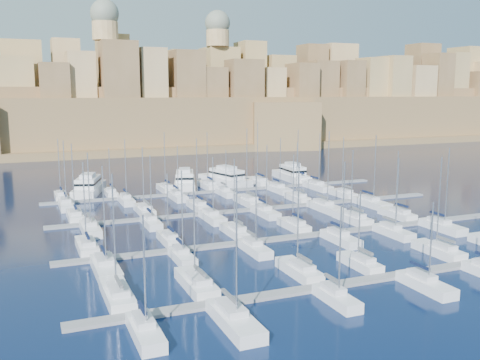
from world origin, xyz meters
name	(u,v)px	position (x,y,z in m)	size (l,w,h in m)	color
ground	(280,220)	(0.00, 0.00, 0.00)	(600.00, 600.00, 0.00)	#050E32
pontoon_near	(395,276)	(0.00, -34.00, 0.20)	(84.00, 2.00, 0.40)	slate
pontoon_mid_near	(312,235)	(0.00, -12.00, 0.20)	(84.00, 2.00, 0.40)	slate
pontoon_mid_far	(258,209)	(0.00, 10.00, 0.20)	(84.00, 2.00, 0.40)	slate
pontoon_far	(222,191)	(0.00, 32.00, 0.20)	(84.00, 2.00, 0.40)	slate
sailboat_0	(117,294)	(-35.32, -28.26, 0.76)	(2.92, 9.73, 15.25)	white
sailboat_1	(196,283)	(-25.60, -28.18, 0.75)	(2.96, 9.88, 13.93)	white
sailboat_2	(299,270)	(-11.42, -28.60, 0.76)	(2.71, 9.03, 15.45)	white
sailboat_3	(360,263)	(-2.10, -29.07, 0.71)	(2.42, 8.08, 11.01)	white
sailboat_4	(439,250)	(12.24, -28.60, 0.75)	(2.71, 9.02, 15.04)	white
sailboat_6	(145,331)	(-34.39, -39.05, 0.73)	(2.50, 8.32, 12.96)	white
sailboat_7	(234,319)	(-25.21, -39.95, 0.77)	(3.04, 10.15, 16.33)	white
sailboat_8	(336,297)	(-12.05, -38.67, 0.71)	(2.26, 7.54, 11.97)	white
sailboat_9	(425,284)	(0.50, -39.13, 0.72)	(2.54, 8.47, 11.46)	white
sailboat_12	(87,246)	(-36.29, -6.49, 0.74)	(2.78, 9.25, 13.98)	white
sailboat_13	(169,239)	(-23.53, -7.16, 0.71)	(2.37, 7.89, 11.59)	white
sailboat_14	(236,231)	(-11.81, -6.73, 0.74)	(2.63, 8.77, 13.39)	white
sailboat_15	(294,225)	(-0.64, -6.84, 0.74)	(2.56, 8.54, 13.61)	white
sailboat_16	(353,218)	(12.01, -6.33, 0.75)	(2.88, 9.58, 13.82)	white
sailboat_17	(397,214)	(22.02, -6.69, 0.73)	(2.65, 8.84, 13.22)	white
sailboat_18	(106,268)	(-35.15, -17.97, 0.76)	(3.06, 10.20, 14.98)	white
sailboat_19	(182,256)	(-24.16, -16.82, 0.73)	(2.35, 7.84, 13.62)	white
sailboat_20	(254,248)	(-12.83, -17.02, 0.72)	(2.48, 8.25, 12.61)	white
sailboat_21	(340,238)	(2.30, -17.28, 0.74)	(2.64, 8.79, 13.58)	white
sailboat_22	(393,232)	(12.86, -17.16, 0.74)	(2.56, 8.54, 13.67)	white
sailboat_23	(442,226)	(23.12, -17.50, 0.75)	(2.77, 9.24, 14.95)	white
sailboat_24	(75,216)	(-36.01, 15.38, 0.75)	(2.69, 8.98, 14.84)	white
sailboat_25	(145,210)	(-22.60, 15.48, 0.74)	(2.76, 9.19, 13.70)	white
sailboat_26	(198,206)	(-11.41, 15.26, 0.75)	(2.62, 8.74, 15.01)	white
sailboat_27	(248,201)	(0.14, 15.92, 0.77)	(3.03, 10.09, 16.73)	white
sailboat_28	(298,198)	(11.85, 15.01, 0.73)	(2.47, 8.23, 13.40)	white
sailboat_29	(343,194)	(23.97, 15.16, 0.74)	(2.56, 8.54, 14.27)	white
sailboat_30	(90,229)	(-34.50, 4.33, 0.75)	(2.87, 9.58, 14.36)	white
sailboat_31	(151,222)	(-23.70, 4.98, 0.73)	(2.47, 8.24, 13.37)	white
sailboat_32	(212,217)	(-12.06, 4.58, 0.73)	(2.72, 9.07, 12.56)	white
sailboat_33	(265,212)	(-0.95, 4.66, 0.75)	(2.67, 8.91, 14.41)	white
sailboat_34	(326,207)	(12.36, 3.92, 0.78)	(3.13, 10.42, 16.66)	white
sailboat_35	(372,203)	(23.75, 3.97, 0.77)	(3.09, 10.30, 15.58)	white
sailboat_36	(61,196)	(-37.12, 37.12, 0.74)	(2.54, 8.45, 14.03)	white
sailboat_37	(111,193)	(-25.96, 36.87, 0.71)	(2.38, 7.94, 11.58)	white
sailboat_38	(166,188)	(-12.54, 37.50, 0.75)	(2.77, 9.22, 14.85)	white
sailboat_39	(208,185)	(-1.44, 37.84, 0.76)	(2.98, 9.93, 14.54)	white
sailboat_40	(258,182)	(12.62, 38.15, 0.78)	(3.16, 10.55, 16.70)	white
sailboat_41	(298,179)	(24.20, 37.47, 0.75)	(2.75, 9.17, 14.41)	white
sailboat_42	(66,205)	(-36.77, 26.52, 0.75)	(2.76, 9.19, 14.61)	white
sailboat_43	(126,200)	(-24.18, 26.89, 0.74)	(2.53, 8.43, 14.50)	white
sailboat_44	(178,196)	(-12.63, 26.73, 0.73)	(2.63, 8.76, 12.64)	white
sailboat_45	(225,193)	(-0.89, 27.12, 0.71)	(2.39, 7.97, 11.11)	white
sailboat_46	(279,189)	(12.83, 26.43, 0.74)	(2.81, 9.38, 13.56)	white
sailboat_47	(317,186)	(23.42, 26.02, 0.76)	(3.06, 10.20, 14.52)	white
motor_yacht_a	(89,186)	(-30.37, 41.89, 1.73)	(10.24, 18.19, 5.25)	white
motor_yacht_b	(185,180)	(-6.50, 41.63, 1.73)	(9.72, 17.64, 5.25)	white
motor_yacht_c	(226,178)	(4.80, 41.96, 1.73)	(9.81, 18.35, 5.25)	white
motor_yacht_d	(292,174)	(24.17, 41.28, 1.73)	(5.68, 16.43, 5.25)	white
fortified_city	(126,113)	(-0.19, 155.26, 14.74)	(460.00, 108.95, 59.52)	brown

